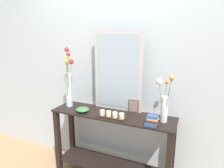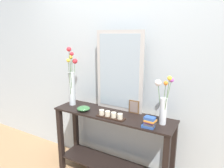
{
  "view_description": "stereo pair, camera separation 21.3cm",
  "coord_description": "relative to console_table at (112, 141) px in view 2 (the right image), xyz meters",
  "views": [
    {
      "loc": [
        0.83,
        -1.9,
        1.68
      ],
      "look_at": [
        0.0,
        0.0,
        1.18
      ],
      "focal_mm": 31.91,
      "sensor_mm": 36.0,
      "label": 1
    },
    {
      "loc": [
        1.02,
        -1.8,
        1.68
      ],
      "look_at": [
        0.0,
        0.0,
        1.18
      ],
      "focal_mm": 31.91,
      "sensor_mm": 36.0,
      "label": 2
    }
  ],
  "objects": [
    {
      "name": "mirror_leaning",
      "position": [
        0.01,
        0.15,
        0.79
      ],
      "size": [
        0.57,
        0.03,
        0.9
      ],
      "color": "#B7B2AD",
      "rests_on": "console_table"
    },
    {
      "name": "book_stack",
      "position": [
        0.47,
        -0.13,
        0.39
      ],
      "size": [
        0.13,
        0.1,
        0.11
      ],
      "color": "#2D519E",
      "rests_on": "console_table"
    },
    {
      "name": "picture_frame_small",
      "position": [
        0.2,
        0.14,
        0.41
      ],
      "size": [
        0.12,
        0.01,
        0.15
      ],
      "color": "brown",
      "rests_on": "console_table"
    },
    {
      "name": "wall_back",
      "position": [
        0.0,
        0.31,
        0.85
      ],
      "size": [
        6.4,
        0.08,
        2.7
      ],
      "primitive_type": "cube",
      "color": "#B2BCC1",
      "rests_on": "ground"
    },
    {
      "name": "candle_tray",
      "position": [
        0.04,
        -0.11,
        0.37
      ],
      "size": [
        0.32,
        0.09,
        0.07
      ],
      "color": "black",
      "rests_on": "console_table"
    },
    {
      "name": "tall_vase_left",
      "position": [
        -0.58,
        0.02,
        0.63
      ],
      "size": [
        0.21,
        0.27,
        0.72
      ],
      "color": "silver",
      "rests_on": "console_table"
    },
    {
      "name": "decorative_bowl",
      "position": [
        -0.33,
        -0.09,
        0.37
      ],
      "size": [
        0.15,
        0.15,
        0.05
      ],
      "color": "#38703D",
      "rests_on": "console_table"
    },
    {
      "name": "vase_right",
      "position": [
        0.56,
        0.01,
        0.56
      ],
      "size": [
        0.17,
        0.19,
        0.5
      ],
      "color": "silver",
      "rests_on": "console_table"
    },
    {
      "name": "console_table",
      "position": [
        0.0,
        0.0,
        0.0
      ],
      "size": [
        1.39,
        0.37,
        0.84
      ],
      "color": "black",
      "rests_on": "ground"
    }
  ]
}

